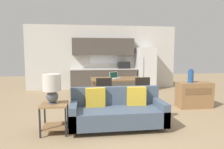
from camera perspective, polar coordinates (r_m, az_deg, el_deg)
name	(u,v)px	position (r m, az deg, el deg)	size (l,w,h in m)	color
ground_plane	(124,128)	(4.29, 3.37, -14.91)	(20.00, 20.00, 0.00)	#9E8460
wall_back	(103,57)	(8.59, -2.60, 4.90)	(6.40, 0.07, 2.70)	silver
kitchen_counter	(104,70)	(8.32, -2.27, 1.35)	(2.73, 0.65, 2.15)	#4C443D
refrigerator	(146,69)	(8.57, 9.57, 1.69)	(0.73, 0.74, 1.77)	white
dining_table	(117,80)	(6.05, 1.47, -1.71)	(1.58, 0.95, 0.78)	brown
couch	(117,112)	(4.21, 1.50, -10.55)	(1.91, 0.80, 0.82)	#3D2D1E
side_table	(55,113)	(4.07, -16.09, -10.55)	(0.50, 0.50, 0.57)	olive
table_lamp	(52,86)	(3.98, -16.77, -3.18)	(0.34, 0.34, 0.57)	#4C515B
credenza	(194,95)	(6.14, 22.40, -5.40)	(0.96, 0.44, 0.72)	olive
vase	(191,76)	(5.99, 21.56, -0.46)	(0.15, 0.15, 0.38)	#234C84
dining_chair_near_left	(103,93)	(5.23, -2.54, -5.20)	(0.45, 0.45, 0.91)	black
dining_chair_near_right	(141,92)	(5.42, 8.22, -4.87)	(0.45, 0.45, 0.91)	black
laptop	(115,77)	(6.04, 0.91, -0.65)	(0.41, 0.39, 0.20)	#B7BABC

